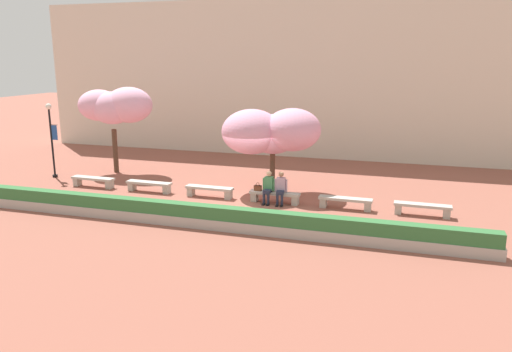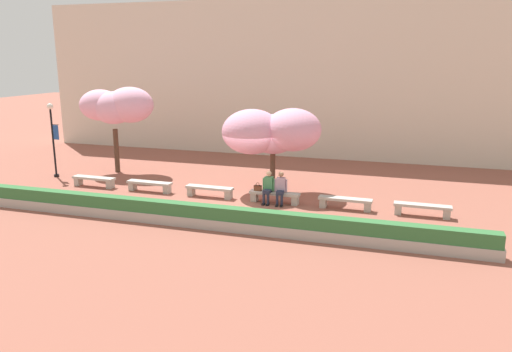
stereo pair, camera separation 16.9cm
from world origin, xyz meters
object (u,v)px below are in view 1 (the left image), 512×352
at_px(stone_bench_center, 209,190).
at_px(stone_bench_near_east, 275,195).
at_px(cherry_tree_main, 271,132).
at_px(stone_bench_east_end, 345,201).
at_px(stone_bench_far_east, 422,208).
at_px(stone_bench_west_end, 93,180).
at_px(lamp_post_with_banner, 51,133).
at_px(person_seated_right, 281,187).
at_px(handbag, 258,188).
at_px(stone_bench_near_west, 149,185).
at_px(person_seated_left, 268,186).
at_px(cherry_tree_secondary, 115,106).

bearing_deg(stone_bench_center, stone_bench_near_east, 0.00).
distance_m(stone_bench_center, cherry_tree_main, 3.58).
relative_size(stone_bench_east_end, stone_bench_far_east, 1.00).
height_order(stone_bench_west_end, lamp_post_with_banner, lamp_post_with_banner).
bearing_deg(lamp_post_with_banner, person_seated_right, -5.56).
height_order(stone_bench_center, stone_bench_far_east, same).
relative_size(stone_bench_center, handbag, 6.03).
xyz_separation_m(stone_bench_east_end, stone_bench_far_east, (2.81, 0.00, 0.00)).
height_order(stone_bench_near_west, person_seated_left, person_seated_left).
xyz_separation_m(stone_bench_far_east, handbag, (-6.32, -0.01, 0.27)).
height_order(stone_bench_west_end, handbag, handbag).
bearing_deg(handbag, lamp_post_with_banner, 174.15).
relative_size(stone_bench_near_west, stone_bench_near_east, 1.00).
bearing_deg(cherry_tree_main, stone_bench_east_end, -25.85).
bearing_deg(handbag, person_seated_left, -5.12).
distance_m(stone_bench_west_end, cherry_tree_main, 8.29).
height_order(handbag, cherry_tree_main, cherry_tree_main).
bearing_deg(handbag, stone_bench_center, 179.64).
height_order(stone_bench_near_east, stone_bench_east_end, same).
bearing_deg(stone_bench_near_east, cherry_tree_main, 110.70).
bearing_deg(stone_bench_west_end, lamp_post_with_banner, 159.66).
relative_size(stone_bench_west_end, stone_bench_near_west, 1.00).
height_order(stone_bench_east_end, stone_bench_far_east, same).
bearing_deg(handbag, stone_bench_far_east, 0.12).
relative_size(stone_bench_near_east, cherry_tree_main, 0.49).
distance_m(handbag, lamp_post_with_banner, 10.79).
bearing_deg(stone_bench_near_west, stone_bench_near_east, 0.00).
bearing_deg(person_seated_right, cherry_tree_main, 117.35).
xyz_separation_m(stone_bench_west_end, handbag, (7.72, -0.01, 0.27)).
relative_size(stone_bench_near_west, person_seated_right, 1.58).
relative_size(stone_bench_far_east, cherry_tree_main, 0.49).
height_order(stone_bench_west_end, stone_bench_near_east, same).
xyz_separation_m(stone_bench_near_east, lamp_post_with_banner, (-11.32, 1.07, 1.84)).
bearing_deg(stone_bench_center, stone_bench_east_end, 0.00).
relative_size(stone_bench_far_east, lamp_post_with_banner, 0.57).
distance_m(stone_bench_near_west, cherry_tree_main, 5.74).
bearing_deg(lamp_post_with_banner, person_seated_left, -5.82).
bearing_deg(cherry_tree_secondary, handbag, -20.08).
relative_size(handbag, cherry_tree_secondary, 0.08).
relative_size(stone_bench_center, stone_bench_east_end, 1.00).
bearing_deg(stone_bench_far_east, stone_bench_east_end, 180.00).
distance_m(cherry_tree_main, lamp_post_with_banner, 10.72).
xyz_separation_m(cherry_tree_secondary, lamp_post_with_banner, (-2.34, -1.94, -1.17)).
bearing_deg(person_seated_right, person_seated_left, -179.94).
distance_m(stone_bench_east_end, person_seated_left, 3.08).
bearing_deg(lamp_post_with_banner, stone_bench_near_east, -5.42).
distance_m(person_seated_left, lamp_post_with_banner, 11.22).
height_order(stone_bench_west_end, cherry_tree_secondary, cherry_tree_secondary).
distance_m(stone_bench_west_end, person_seated_right, 8.69).
height_order(stone_bench_near_east, lamp_post_with_banner, lamp_post_with_banner).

